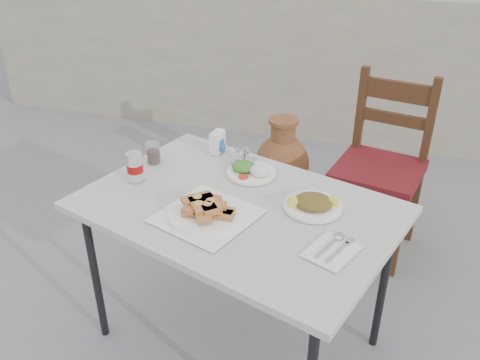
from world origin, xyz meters
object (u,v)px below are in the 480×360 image
(pide_plate, at_px, (207,209))
(terracotta_urn, at_px, (282,169))
(cafe_table, at_px, (237,215))
(napkin_holder, at_px, (217,142))
(chair, at_px, (381,165))
(salad_chopped_plate, at_px, (313,204))
(condiment_caddy, at_px, (244,158))
(salad_rice_plate, at_px, (251,170))
(cola_glass, at_px, (153,154))
(soda_can, at_px, (135,167))

(pide_plate, relative_size, terracotta_urn, 0.68)
(cafe_table, bearing_deg, napkin_holder, 118.44)
(chair, distance_m, terracotta_urn, 0.69)
(salad_chopped_plate, bearing_deg, pide_plate, -155.31)
(condiment_caddy, bearing_deg, napkin_holder, 155.78)
(salad_rice_plate, distance_m, terracotta_urn, 1.06)
(salad_rice_plate, xyz_separation_m, cola_glass, (-0.47, -0.01, 0.02))
(soda_can, bearing_deg, terracotta_urn, 69.74)
(salad_rice_plate, distance_m, condiment_caddy, 0.12)
(salad_rice_plate, xyz_separation_m, soda_can, (-0.47, -0.19, 0.04))
(cafe_table, bearing_deg, chair, 60.74)
(cafe_table, height_order, salad_rice_plate, salad_rice_plate)
(pide_plate, height_order, cola_glass, cola_glass)
(salad_rice_plate, height_order, condiment_caddy, condiment_caddy)
(terracotta_urn, bearing_deg, pide_plate, -90.95)
(soda_can, distance_m, cola_glass, 0.18)
(pide_plate, height_order, napkin_holder, napkin_holder)
(salad_rice_plate, bearing_deg, terracotta_urn, 93.17)
(salad_rice_plate, bearing_deg, chair, 52.08)
(cafe_table, relative_size, salad_chopped_plate, 6.10)
(salad_chopped_plate, bearing_deg, terracotta_urn, 107.84)
(soda_can, relative_size, condiment_caddy, 1.17)
(salad_chopped_plate, bearing_deg, napkin_holder, 145.21)
(cola_glass, bearing_deg, cafe_table, -26.51)
(cola_glass, distance_m, chair, 1.29)
(cola_glass, relative_size, napkin_holder, 0.91)
(salad_chopped_plate, distance_m, soda_can, 0.79)
(napkin_holder, distance_m, condiment_caddy, 0.17)
(condiment_caddy, bearing_deg, cafe_table, -77.89)
(napkin_holder, bearing_deg, soda_can, -117.14)
(soda_can, xyz_separation_m, napkin_holder, (0.25, 0.37, -0.01))
(salad_rice_plate, xyz_separation_m, terracotta_urn, (-0.05, 0.94, -0.48))
(salad_rice_plate, relative_size, cola_glass, 2.28)
(chair, xyz_separation_m, terracotta_urn, (-0.61, 0.22, -0.23))
(pide_plate, bearing_deg, salad_chopped_plate, 24.69)
(pide_plate, distance_m, salad_chopped_plate, 0.43)
(soda_can, distance_m, chair, 1.41)
(salad_chopped_plate, height_order, chair, chair)
(salad_chopped_plate, xyz_separation_m, cola_glass, (-0.78, 0.18, 0.02))
(salad_rice_plate, distance_m, soda_can, 0.51)
(soda_can, bearing_deg, pide_plate, -24.64)
(cafe_table, distance_m, condiment_caddy, 0.37)
(napkin_holder, bearing_deg, salad_chopped_plate, -27.21)
(salad_rice_plate, distance_m, cola_glass, 0.47)
(condiment_caddy, height_order, chair, chair)
(cafe_table, xyz_separation_m, terracotta_urn, (-0.07, 1.20, -0.41))
(chair, bearing_deg, cafe_table, -106.47)
(pide_plate, height_order, salad_chopped_plate, pide_plate)
(napkin_holder, xyz_separation_m, condiment_caddy, (0.15, -0.07, -0.03))
(pide_plate, bearing_deg, cafe_table, 53.84)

